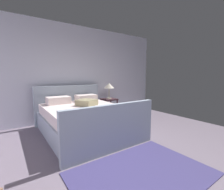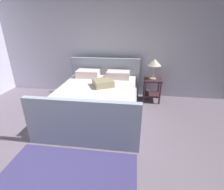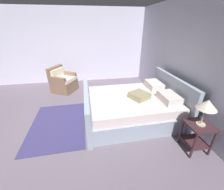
% 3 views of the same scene
% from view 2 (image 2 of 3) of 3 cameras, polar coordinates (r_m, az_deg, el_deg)
% --- Properties ---
extents(wall_back, '(6.37, 0.12, 2.83)m').
position_cam_2_polar(wall_back, '(4.70, -0.32, 17.28)').
color(wall_back, silver).
rests_on(wall_back, ground).
extents(bed, '(1.89, 2.34, 1.06)m').
position_cam_2_polar(bed, '(3.74, -5.01, -1.47)').
color(bed, '#99A7B8').
rests_on(bed, ground).
extents(nightstand_right, '(0.44, 0.44, 0.60)m').
position_cam_2_polar(nightstand_right, '(4.46, 13.48, 2.94)').
color(nightstand_right, '#3B2127').
rests_on(nightstand_right, ground).
extents(table_lamp_right, '(0.33, 0.33, 0.51)m').
position_cam_2_polar(table_lamp_right, '(4.30, 14.23, 10.58)').
color(table_lamp_right, '#B7B293').
rests_on(table_lamp_right, nightstand_right).
extents(area_rug, '(1.88, 1.33, 0.01)m').
position_cam_2_polar(area_rug, '(2.50, -16.08, -27.05)').
color(area_rug, '#3B3566').
rests_on(area_rug, ground).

